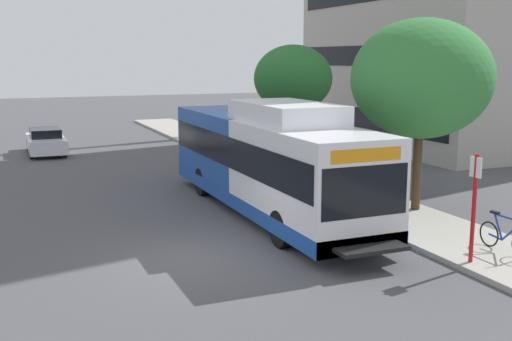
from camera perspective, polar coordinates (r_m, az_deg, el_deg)
ground_plane at (r=23.12m, az=-11.55°, el=-2.17°), size 120.00×120.00×0.00m
sidewalk_curb at (r=23.62m, az=6.33°, el=-1.58°), size 3.00×56.00×0.14m
transit_bus at (r=19.65m, az=1.04°, el=0.90°), size 2.58×12.25×3.65m
bus_stop_sign_pole at (r=15.34m, az=19.54°, el=-2.62°), size 0.10×0.36×2.60m
bicycle_parked at (r=16.64m, az=22.08°, el=-5.65°), size 0.52×1.76×1.02m
street_tree_near_stop at (r=19.98m, az=15.05°, el=8.19°), size 4.38×4.38×6.03m
street_tree_mid_block at (r=27.04m, az=3.44°, el=8.47°), size 3.41×3.41×5.37m
parked_car_far_lane at (r=33.95m, az=-18.88°, el=2.59°), size 1.80×4.50×1.33m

